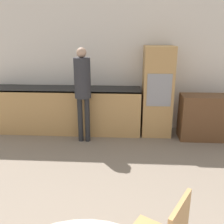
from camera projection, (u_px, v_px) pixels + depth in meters
wall_back at (121, 66)px, 5.06m from camera, size 6.94×0.05×2.60m
kitchen_counter at (65, 109)px, 5.05m from camera, size 3.02×0.60×0.90m
oven_unit at (157, 91)px, 4.83m from camera, size 0.56×0.59×1.72m
sideboard at (210, 117)px, 4.68m from camera, size 1.13×0.45×0.85m
person_standing at (83, 85)px, 4.38m from camera, size 0.29×0.29×1.71m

